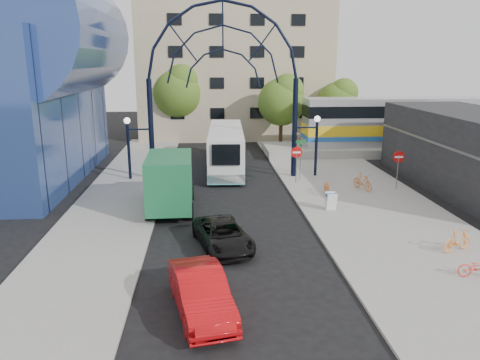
{
  "coord_description": "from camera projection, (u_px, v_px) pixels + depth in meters",
  "views": [
    {
      "loc": [
        -1.33,
        -18.38,
        8.21
      ],
      "look_at": [
        0.53,
        6.0,
        1.93
      ],
      "focal_mm": 35.0,
      "sensor_mm": 36.0,
      "label": 1
    }
  ],
  "objects": [
    {
      "name": "ground",
      "position": [
        238.0,
        259.0,
        19.89
      ],
      "size": [
        120.0,
        120.0,
        0.0
      ],
      "primitive_type": "plane",
      "color": "black",
      "rests_on": "ground"
    },
    {
      "name": "sidewalk_east",
      "position": [
        386.0,
        222.0,
        24.33
      ],
      "size": [
        8.0,
        56.0,
        0.12
      ],
      "primitive_type": "cube",
      "color": "gray",
      "rests_on": "ground"
    },
    {
      "name": "plaza_west",
      "position": [
        110.0,
        216.0,
        25.19
      ],
      "size": [
        5.0,
        50.0,
        0.12
      ],
      "primitive_type": "cube",
      "color": "gray",
      "rests_on": "ground"
    },
    {
      "name": "gateway_arch",
      "position": [
        223.0,
        55.0,
        31.28
      ],
      "size": [
        13.64,
        0.44,
        12.1
      ],
      "color": "black",
      "rests_on": "ground"
    },
    {
      "name": "stop_sign",
      "position": [
        297.0,
        156.0,
        31.33
      ],
      "size": [
        0.8,
        0.07,
        2.5
      ],
      "color": "slate",
      "rests_on": "sidewalk_east"
    },
    {
      "name": "do_not_enter_sign",
      "position": [
        398.0,
        161.0,
        29.86
      ],
      "size": [
        0.76,
        0.07,
        2.48
      ],
      "color": "slate",
      "rests_on": "sidewalk_east"
    },
    {
      "name": "street_name_sign",
      "position": [
        301.0,
        152.0,
        31.91
      ],
      "size": [
        0.7,
        0.7,
        2.8
      ],
      "color": "slate",
      "rests_on": "sidewalk_east"
    },
    {
      "name": "sandwich_board",
      "position": [
        331.0,
        199.0,
        25.89
      ],
      "size": [
        0.55,
        0.61,
        0.99
      ],
      "color": "white",
      "rests_on": "sidewalk_east"
    },
    {
      "name": "commercial_block_east",
      "position": [
        474.0,
        151.0,
        30.1
      ],
      "size": [
        6.0,
        16.0,
        5.0
      ],
      "primitive_type": "cube",
      "color": "black",
      "rests_on": "ground"
    },
    {
      "name": "apartment_block",
      "position": [
        233.0,
        71.0,
        52.07
      ],
      "size": [
        20.0,
        12.1,
        14.0
      ],
      "color": "tan",
      "rests_on": "ground"
    },
    {
      "name": "train_platform",
      "position": [
        440.0,
        149.0,
        42.51
      ],
      "size": [
        32.0,
        5.0,
        0.8
      ],
      "primitive_type": "cube",
      "color": "gray",
      "rests_on": "ground"
    },
    {
      "name": "train_car",
      "position": [
        443.0,
        121.0,
        41.89
      ],
      "size": [
        25.1,
        3.05,
        4.2
      ],
      "color": "#B7B7BC",
      "rests_on": "train_platform"
    },
    {
      "name": "tree_north_a",
      "position": [
        283.0,
        99.0,
        44.23
      ],
      "size": [
        4.48,
        4.48,
        7.0
      ],
      "color": "#382314",
      "rests_on": "ground"
    },
    {
      "name": "tree_north_b",
      "position": [
        179.0,
        90.0,
        47.19
      ],
      "size": [
        5.12,
        5.12,
        8.0
      ],
      "color": "#382314",
      "rests_on": "ground"
    },
    {
      "name": "tree_north_c",
      "position": [
        339.0,
        101.0,
        46.69
      ],
      "size": [
        4.16,
        4.16,
        6.5
      ],
      "color": "#382314",
      "rests_on": "ground"
    },
    {
      "name": "city_bus",
      "position": [
        226.0,
        148.0,
        36.02
      ],
      "size": [
        3.11,
        11.53,
        3.14
      ],
      "rotation": [
        0.0,
        0.0,
        -0.05
      ],
      "color": "silver",
      "rests_on": "ground"
    },
    {
      "name": "green_truck",
      "position": [
        171.0,
        181.0,
        26.21
      ],
      "size": [
        2.6,
        6.47,
        3.24
      ],
      "rotation": [
        0.0,
        0.0,
        0.02
      ],
      "color": "black",
      "rests_on": "ground"
    },
    {
      "name": "black_suv",
      "position": [
        223.0,
        235.0,
        20.95
      ],
      "size": [
        2.99,
        4.78,
        1.23
      ],
      "primitive_type": "imported",
      "rotation": [
        0.0,
        0.0,
        0.23
      ],
      "color": "black",
      "rests_on": "ground"
    },
    {
      "name": "red_sedan",
      "position": [
        201.0,
        292.0,
        15.49
      ],
      "size": [
        2.48,
        4.76,
        1.49
      ],
      "primitive_type": "imported",
      "rotation": [
        0.0,
        0.0,
        0.21
      ],
      "color": "#B80B0F",
      "rests_on": "ground"
    },
    {
      "name": "bike_near_a",
      "position": [
        327.0,
        187.0,
        28.94
      ],
      "size": [
        0.73,
        1.8,
        0.92
      ],
      "primitive_type": "imported",
      "rotation": [
        0.0,
        0.0,
        -0.07
      ],
      "color": "#D2662A",
      "rests_on": "sidewalk_east"
    },
    {
      "name": "bike_near_b",
      "position": [
        363.0,
        182.0,
        29.93
      ],
      "size": [
        1.12,
        1.85,
        1.08
      ],
      "primitive_type": "imported",
      "rotation": [
        0.0,
        0.0,
        0.37
      ],
      "color": "orange",
      "rests_on": "sidewalk_east"
    },
    {
      "name": "bike_far_a",
      "position": [
        479.0,
        268.0,
        17.83
      ],
      "size": [
        1.64,
        0.86,
        0.82
      ],
      "primitive_type": "imported",
      "rotation": [
        0.0,
        0.0,
        1.36
      ],
      "color": "#F83E31",
      "rests_on": "sidewalk_east"
    },
    {
      "name": "bike_far_b",
      "position": [
        458.0,
        240.0,
        20.32
      ],
      "size": [
        1.68,
        1.02,
        0.98
      ],
      "primitive_type": "imported",
      "rotation": [
        0.0,
        0.0,
        1.95
      ],
      "color": "orange",
      "rests_on": "sidewalk_east"
    }
  ]
}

